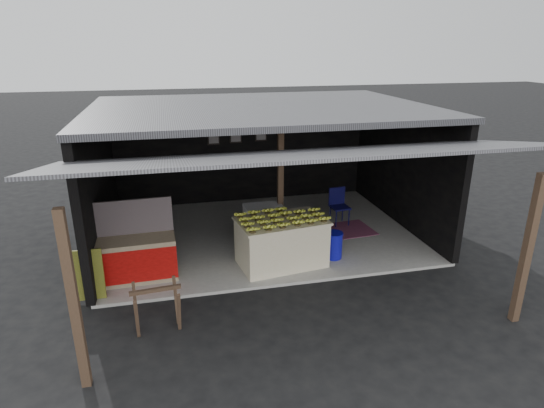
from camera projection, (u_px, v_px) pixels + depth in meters
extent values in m
plane|color=black|center=(289.00, 286.00, 8.50)|extent=(80.00, 80.00, 0.00)
cube|color=gray|center=(262.00, 233.00, 10.79)|extent=(7.00, 5.00, 0.06)
cube|color=black|center=(243.00, 149.00, 12.58)|extent=(7.00, 0.15, 2.90)
cube|color=black|center=(98.00, 183.00, 9.54)|extent=(0.15, 5.00, 2.90)
cube|color=black|center=(402.00, 164.00, 11.04)|extent=(0.15, 5.00, 2.90)
cube|color=#232326|center=(261.00, 108.00, 9.80)|extent=(7.20, 5.20, 0.12)
cube|color=#232326|center=(308.00, 155.00, 6.72)|extent=(7.40, 2.47, 0.48)
cube|color=#473123|center=(280.00, 181.00, 9.81)|extent=(0.12, 0.12, 2.85)
cube|color=#473123|center=(74.00, 303.00, 5.63)|extent=(0.12, 0.12, 2.50)
cube|color=#473123|center=(527.00, 251.00, 7.04)|extent=(0.12, 0.12, 2.50)
cube|color=white|center=(281.00, 243.00, 9.07)|extent=(1.79, 1.22, 0.91)
cube|color=white|center=(282.00, 221.00, 8.91)|extent=(1.86, 1.29, 0.04)
cube|color=white|center=(264.00, 225.00, 9.97)|extent=(0.83, 0.57, 0.91)
cube|color=navy|center=(266.00, 228.00, 9.70)|extent=(0.64, 0.03, 0.27)
cube|color=#B21414|center=(266.00, 242.00, 9.81)|extent=(0.41, 0.03, 0.09)
cube|color=#998466|center=(137.00, 259.00, 8.52)|extent=(1.47, 0.69, 0.81)
cube|color=#BA0E0C|center=(136.00, 267.00, 8.22)|extent=(1.45, 0.08, 0.64)
cube|color=white|center=(136.00, 267.00, 8.21)|extent=(0.49, 0.03, 0.16)
cube|color=#171A45|center=(134.00, 217.00, 8.52)|extent=(1.45, 0.11, 0.68)
cube|color=black|center=(85.00, 275.00, 7.82)|extent=(0.61, 0.13, 0.91)
cube|color=#473123|center=(137.00, 319.00, 6.79)|extent=(0.08, 0.29, 0.76)
cube|color=#473123|center=(179.00, 312.00, 6.97)|extent=(0.08, 0.29, 0.76)
cube|color=#473123|center=(136.00, 306.00, 7.12)|extent=(0.08, 0.29, 0.76)
cube|color=#473123|center=(176.00, 300.00, 7.31)|extent=(0.08, 0.29, 0.76)
cube|color=#473123|center=(155.00, 290.00, 6.93)|extent=(0.78, 0.13, 0.06)
cylinder|color=#0D0D98|center=(333.00, 246.00, 9.41)|extent=(0.36, 0.36, 0.53)
cylinder|color=#0C0B3C|center=(336.00, 219.00, 10.96)|extent=(0.03, 0.03, 0.44)
cylinder|color=#0C0B3C|center=(349.00, 217.00, 11.06)|extent=(0.03, 0.03, 0.44)
cylinder|color=#0C0B3C|center=(330.00, 214.00, 11.27)|extent=(0.03, 0.03, 0.44)
cylinder|color=#0C0B3C|center=(342.00, 213.00, 11.37)|extent=(0.03, 0.03, 0.44)
cube|color=#0C0B3C|center=(340.00, 207.00, 11.09)|extent=(0.46, 0.46, 0.04)
cube|color=#0C0B3C|center=(337.00, 196.00, 11.19)|extent=(0.43, 0.08, 0.45)
cube|color=maroon|center=(341.00, 230.00, 10.85)|extent=(1.58, 1.13, 0.01)
cube|color=black|center=(214.00, 137.00, 12.19)|extent=(0.32, 0.03, 0.42)
cube|color=#4C4C59|center=(214.00, 137.00, 12.17)|extent=(0.26, 0.02, 0.34)
cube|color=black|center=(236.00, 135.00, 12.31)|extent=(0.32, 0.03, 0.42)
cube|color=#4C4C59|center=(236.00, 135.00, 12.29)|extent=(0.26, 0.02, 0.34)
cube|color=black|center=(261.00, 133.00, 12.45)|extent=(0.32, 0.03, 0.42)
cube|color=#4C4C59|center=(261.00, 134.00, 12.43)|extent=(0.26, 0.02, 0.34)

